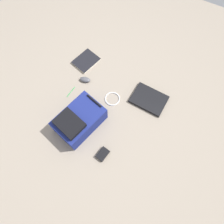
# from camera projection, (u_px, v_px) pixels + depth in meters

# --- Properties ---
(ground_plane) EXTENTS (3.71, 3.71, 0.00)m
(ground_plane) POSITION_uv_depth(u_px,v_px,m) (107.00, 111.00, 2.00)
(ground_plane) COLOR gray
(backpack) EXTENTS (0.39, 0.49, 0.22)m
(backpack) POSITION_uv_depth(u_px,v_px,m) (79.00, 120.00, 1.86)
(backpack) COLOR navy
(backpack) RESTS_ON ground_plane
(laptop) EXTENTS (0.34, 0.25, 0.03)m
(laptop) POSITION_uv_depth(u_px,v_px,m) (149.00, 99.00, 2.03)
(laptop) COLOR black
(laptop) RESTS_ON ground_plane
(book_red) EXTENTS (0.26, 0.29, 0.02)m
(book_red) POSITION_uv_depth(u_px,v_px,m) (86.00, 61.00, 2.21)
(book_red) COLOR silver
(book_red) RESTS_ON ground_plane
(computer_mouse) EXTENTS (0.12, 0.09, 0.04)m
(computer_mouse) POSITION_uv_depth(u_px,v_px,m) (85.00, 80.00, 2.11)
(computer_mouse) COLOR #4C4C51
(computer_mouse) RESTS_ON ground_plane
(cable_coil) EXTENTS (0.15, 0.15, 0.01)m
(cable_coil) POSITION_uv_depth(u_px,v_px,m) (112.00, 99.00, 2.04)
(cable_coil) COLOR silver
(cable_coil) RESTS_ON ground_plane
(power_brick) EXTENTS (0.09, 0.12, 0.03)m
(power_brick) POSITION_uv_depth(u_px,v_px,m) (103.00, 154.00, 1.82)
(power_brick) COLOR black
(power_brick) RESTS_ON ground_plane
(pen_black) EXTENTS (0.02, 0.13, 0.01)m
(pen_black) POSITION_uv_depth(u_px,v_px,m) (71.00, 92.00, 2.08)
(pen_black) COLOR #198C33
(pen_black) RESTS_ON ground_plane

